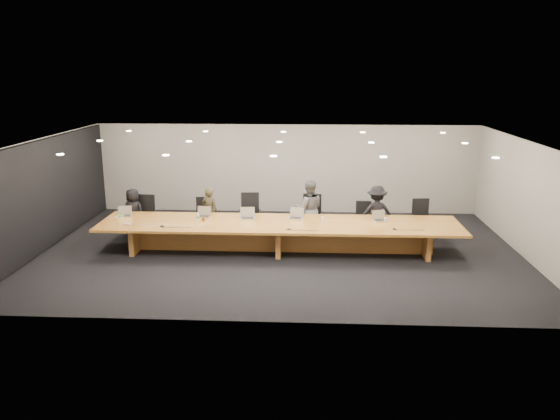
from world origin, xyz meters
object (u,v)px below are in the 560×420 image
(chair_far_left, at_px, (144,215))
(laptop_e, at_px, (380,216))
(paper_cup_near, at_px, (323,219))
(chair_mid_left, at_px, (250,214))
(conference_table, at_px, (279,231))
(person_d, at_px, (376,213))
(person_c, at_px, (309,209))
(amber_mug, at_px, (203,219))
(mic_right, at_px, (394,229))
(chair_mid_right, at_px, (311,216))
(chair_right, at_px, (363,220))
(laptop_c, at_px, (247,213))
(chair_far_right, at_px, (422,219))
(person_a, at_px, (133,212))
(person_b, at_px, (210,212))
(laptop_d, at_px, (296,213))
(laptop_a, at_px, (124,211))
(laptop_b, at_px, (203,212))
(water_bottle, at_px, (198,217))
(av_box, at_px, (128,224))
(mic_center, at_px, (289,229))
(chair_left, at_px, (204,217))
(paper_cup_far, at_px, (385,220))
(mic_left, at_px, (162,226))

(chair_far_left, bearing_deg, laptop_e, 0.08)
(paper_cup_near, bearing_deg, chair_mid_left, 151.17)
(conference_table, distance_m, person_d, 2.80)
(person_c, distance_m, amber_mug, 2.89)
(person_c, xyz_separation_m, mic_right, (2.05, -1.62, -0.04))
(chair_mid_right, distance_m, person_d, 1.75)
(chair_right, bearing_deg, laptop_c, -159.10)
(chair_mid_left, relative_size, mic_right, 10.87)
(chair_far_right, xyz_separation_m, laptop_c, (-4.64, -0.98, 0.35))
(person_a, bearing_deg, paper_cup_near, -174.72)
(person_b, relative_size, laptop_c, 3.71)
(person_d, bearing_deg, laptop_d, 14.30)
(chair_mid_right, bearing_deg, chair_far_right, 7.43)
(laptop_a, xyz_separation_m, laptop_b, (2.06, 0.03, 0.00))
(water_bottle, xyz_separation_m, mic_right, (4.85, -0.49, -0.08))
(conference_table, height_order, av_box, av_box)
(laptop_c, xyz_separation_m, mic_center, (1.09, -0.92, -0.13))
(mic_right, bearing_deg, chair_left, 161.33)
(chair_far_right, height_order, mic_center, chair_far_right)
(person_a, relative_size, amber_mug, 13.67)
(chair_far_left, xyz_separation_m, av_box, (0.09, -1.58, 0.20))
(chair_mid_left, bearing_deg, chair_left, -178.91)
(person_c, xyz_separation_m, person_d, (1.81, -0.04, -0.06))
(mic_right, bearing_deg, chair_right, 108.03)
(person_c, bearing_deg, chair_left, -6.01)
(chair_far_right, height_order, person_b, person_b)
(conference_table, bearing_deg, amber_mug, 178.56)
(person_a, relative_size, water_bottle, 6.83)
(amber_mug, bearing_deg, mic_right, -5.88)
(laptop_a, bearing_deg, laptop_b, -8.69)
(amber_mug, distance_m, mic_right, 4.73)
(person_b, relative_size, person_c, 0.85)
(chair_mid_right, distance_m, person_b, 2.78)
(chair_mid_right, distance_m, chair_right, 1.43)
(laptop_b, distance_m, av_box, 1.90)
(mic_right, bearing_deg, person_d, 98.57)
(av_box, bearing_deg, paper_cup_far, 14.76)
(laptop_a, distance_m, mic_center, 4.43)
(laptop_e, relative_size, paper_cup_near, 3.51)
(person_a, height_order, av_box, person_a)
(laptop_d, distance_m, water_bottle, 2.48)
(person_a, xyz_separation_m, person_c, (4.80, 0.06, 0.14))
(conference_table, xyz_separation_m, person_b, (-1.98, 1.26, 0.16))
(laptop_e, relative_size, av_box, 1.95)
(person_a, relative_size, mic_left, 10.36)
(person_a, relative_size, laptop_e, 3.96)
(laptop_d, bearing_deg, person_a, -174.12)
(av_box, bearing_deg, chair_far_right, 21.88)
(laptop_c, relative_size, mic_right, 3.36)
(laptop_a, relative_size, mic_right, 3.11)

